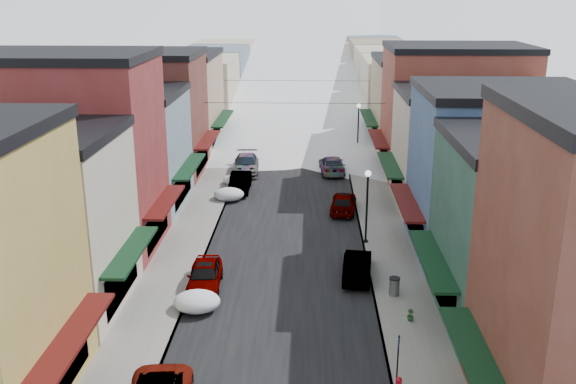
# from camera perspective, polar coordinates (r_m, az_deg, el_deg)

# --- Properties ---
(road) EXTENTS (10.00, 160.00, 0.01)m
(road) POSITION_cam_1_polar(r_m,az_deg,el_deg) (79.17, 0.90, 5.90)
(road) COLOR black
(road) RESTS_ON ground
(sidewalk_left) EXTENTS (3.20, 160.00, 0.15)m
(sidewalk_left) POSITION_cam_1_polar(r_m,az_deg,el_deg) (79.56, -3.88, 5.97)
(sidewalk_left) COLOR gray
(sidewalk_left) RESTS_ON ground
(sidewalk_right) EXTENTS (3.20, 160.00, 0.15)m
(sidewalk_right) POSITION_cam_1_polar(r_m,az_deg,el_deg) (79.31, 5.70, 5.89)
(sidewalk_right) COLOR gray
(sidewalk_right) RESTS_ON ground
(curb_left) EXTENTS (0.10, 160.00, 0.15)m
(curb_left) POSITION_cam_1_polar(r_m,az_deg,el_deg) (79.41, -2.76, 5.97)
(curb_left) COLOR slate
(curb_left) RESTS_ON ground
(curb_right) EXTENTS (0.10, 160.00, 0.15)m
(curb_right) POSITION_cam_1_polar(r_m,az_deg,el_deg) (79.23, 4.58, 5.91)
(curb_right) COLOR slate
(curb_right) RESTS_ON ground
(bldg_l_cream) EXTENTS (11.30, 8.20, 9.50)m
(bldg_l_cream) POSITION_cam_1_polar(r_m,az_deg,el_deg) (35.25, -22.73, -2.41)
(bldg_l_cream) COLOR beige
(bldg_l_cream) RESTS_ON ground
(bldg_l_brick_near) EXTENTS (12.30, 8.20, 12.50)m
(bldg_l_brick_near) POSITION_cam_1_polar(r_m,az_deg,el_deg) (42.08, -19.22, 3.22)
(bldg_l_brick_near) COLOR maroon
(bldg_l_brick_near) RESTS_ON ground
(bldg_l_grayblue) EXTENTS (11.30, 9.20, 9.00)m
(bldg_l_grayblue) POSITION_cam_1_polar(r_m,az_deg,el_deg) (50.12, -15.10, 3.71)
(bldg_l_grayblue) COLOR #7A91A3
(bldg_l_grayblue) RESTS_ON ground
(bldg_l_brick_far) EXTENTS (13.30, 9.20, 11.00)m
(bldg_l_brick_far) POSITION_cam_1_polar(r_m,az_deg,el_deg) (58.64, -13.62, 6.78)
(bldg_l_brick_far) COLOR #5E281E
(bldg_l_brick_far) RESTS_ON ground
(bldg_l_tan) EXTENTS (11.30, 11.20, 10.00)m
(bldg_l_tan) POSITION_cam_1_polar(r_m,az_deg,el_deg) (68.05, -10.57, 7.97)
(bldg_l_tan) COLOR tan
(bldg_l_tan) RESTS_ON ground
(bldg_r_green) EXTENTS (11.30, 9.20, 9.50)m
(bldg_r_green) POSITION_cam_1_polar(r_m,az_deg,el_deg) (33.69, 22.26, -3.25)
(bldg_r_green) COLOR #22483A
(bldg_r_green) RESTS_ON ground
(bldg_r_blue) EXTENTS (11.30, 9.20, 10.50)m
(bldg_r_blue) POSITION_cam_1_polar(r_m,az_deg,el_deg) (41.67, 18.27, 1.75)
(bldg_r_blue) COLOR #395681
(bldg_r_blue) RESTS_ON ground
(bldg_r_cream) EXTENTS (12.30, 9.20, 9.00)m
(bldg_r_cream) POSITION_cam_1_polar(r_m,az_deg,el_deg) (50.39, 16.01, 3.71)
(bldg_r_cream) COLOR beige
(bldg_r_cream) RESTS_ON ground
(bldg_r_brick_far) EXTENTS (13.30, 9.20, 11.50)m
(bldg_r_brick_far) POSITION_cam_1_polar(r_m,az_deg,el_deg) (58.84, 14.57, 6.99)
(bldg_r_brick_far) COLOR maroon
(bldg_r_brick_far) RESTS_ON ground
(bldg_r_tan) EXTENTS (11.30, 11.20, 9.50)m
(bldg_r_tan) POSITION_cam_1_polar(r_m,az_deg,el_deg) (68.48, 11.94, 7.74)
(bldg_r_tan) COLOR #9C8766
(bldg_r_tan) RESTS_ON ground
(distant_blocks) EXTENTS (34.00, 55.00, 8.00)m
(distant_blocks) POSITION_cam_1_polar(r_m,az_deg,el_deg) (101.25, 1.18, 10.74)
(distant_blocks) COLOR gray
(distant_blocks) RESTS_ON ground
(overhead_cables) EXTENTS (16.40, 15.04, 0.04)m
(overhead_cables) POSITION_cam_1_polar(r_m,az_deg,el_deg) (65.78, 0.71, 9.00)
(overhead_cables) COLOR black
(overhead_cables) RESTS_ON ground
(car_silver_sedan) EXTENTS (2.08, 4.61, 1.54)m
(car_silver_sedan) POSITION_cam_1_polar(r_m,az_deg,el_deg) (36.28, -7.41, -7.37)
(car_silver_sedan) COLOR #A2A4AA
(car_silver_sedan) RESTS_ON ground
(car_dark_hatch) EXTENTS (1.65, 4.61, 1.51)m
(car_dark_hatch) POSITION_cam_1_polar(r_m,az_deg,el_deg) (53.18, -4.28, 0.87)
(car_dark_hatch) COLOR black
(car_dark_hatch) RESTS_ON ground
(car_silver_wagon) EXTENTS (2.63, 5.67, 1.61)m
(car_silver_wagon) POSITION_cam_1_polar(r_m,az_deg,el_deg) (58.53, -3.73, 2.49)
(car_silver_wagon) COLOR gray
(car_silver_wagon) RESTS_ON ground
(car_green_sedan) EXTENTS (2.01, 4.62, 1.48)m
(car_green_sedan) POSITION_cam_1_polar(r_m,az_deg,el_deg) (37.48, 6.19, -6.53)
(car_green_sedan) COLOR black
(car_green_sedan) RESTS_ON ground
(car_gray_suv) EXTENTS (2.32, 4.72, 1.55)m
(car_gray_suv) POSITION_cam_1_polar(r_m,az_deg,el_deg) (48.27, 4.96, -0.87)
(car_gray_suv) COLOR #95979D
(car_gray_suv) RESTS_ON ground
(car_black_sedan) EXTENTS (2.45, 5.37, 1.52)m
(car_black_sedan) POSITION_cam_1_polar(r_m,az_deg,el_deg) (58.55, 3.92, 2.45)
(car_black_sedan) COLOR black
(car_black_sedan) RESTS_ON ground
(car_lane_silver) EXTENTS (1.93, 4.57, 1.54)m
(car_lane_silver) POSITION_cam_1_polar(r_m,az_deg,el_deg) (73.65, -0.90, 5.63)
(car_lane_silver) COLOR #AEB1B7
(car_lane_silver) RESTS_ON ground
(car_lane_white) EXTENTS (2.81, 5.94, 1.64)m
(car_lane_white) POSITION_cam_1_polar(r_m,az_deg,el_deg) (87.52, 2.07, 7.56)
(car_lane_white) COLOR white
(car_lane_white) RESTS_ON ground
(parking_sign) EXTENTS (0.12, 0.31, 2.37)m
(parking_sign) POSITION_cam_1_polar(r_m,az_deg,el_deg) (27.62, 9.74, -14.22)
(parking_sign) COLOR black
(parking_sign) RESTS_ON sidewalk_right
(trash_can) EXTENTS (0.60, 0.60, 1.01)m
(trash_can) POSITION_cam_1_polar(r_m,az_deg,el_deg) (35.47, 9.43, -8.26)
(trash_can) COLOR slate
(trash_can) RESTS_ON sidewalk_right
(streetlamp_near) EXTENTS (0.41, 0.41, 4.88)m
(streetlamp_near) POSITION_cam_1_polar(r_m,az_deg,el_deg) (41.49, 7.05, -0.48)
(streetlamp_near) COLOR black
(streetlamp_near) RESTS_ON sidewalk_right
(streetlamp_far) EXTENTS (0.41, 0.41, 4.96)m
(streetlamp_far) POSITION_cam_1_polar(r_m,az_deg,el_deg) (65.25, 6.27, 6.22)
(streetlamp_far) COLOR black
(streetlamp_far) RESTS_ON sidewalk_right
(planter_far) EXTENTS (0.46, 0.46, 0.61)m
(planter_far) POSITION_cam_1_polar(r_m,az_deg,el_deg) (33.13, 10.81, -10.70)
(planter_far) COLOR #254E24
(planter_far) RESTS_ON sidewalk_right
(snow_pile_near) EXTENTS (2.44, 2.70, 1.03)m
(snow_pile_near) POSITION_cam_1_polar(r_m,az_deg,el_deg) (34.16, -8.04, -9.57)
(snow_pile_near) COLOR white
(snow_pile_near) RESTS_ON ground
(snow_pile_mid) EXTENTS (2.40, 2.68, 1.01)m
(snow_pile_mid) POSITION_cam_1_polar(r_m,az_deg,el_deg) (51.03, -5.25, -0.19)
(snow_pile_mid) COLOR white
(snow_pile_mid) RESTS_ON ground
(snow_pile_far) EXTENTS (2.10, 2.49, 0.89)m
(snow_pile_far) POSITION_cam_1_polar(r_m,az_deg,el_deg) (55.01, -4.71, 1.07)
(snow_pile_far) COLOR white
(snow_pile_far) RESTS_ON ground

